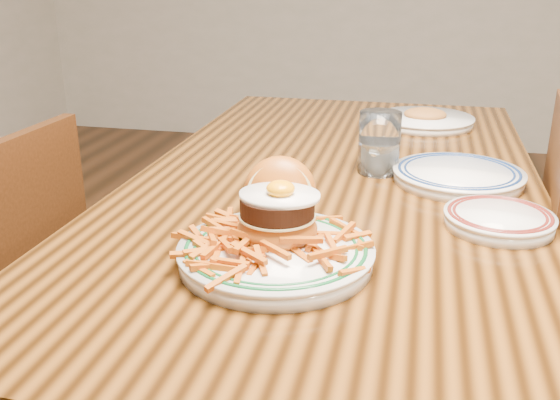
% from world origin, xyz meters
% --- Properties ---
extents(table, '(0.85, 1.60, 0.75)m').
position_xyz_m(table, '(0.00, 0.00, 0.66)').
color(table, black).
rests_on(table, floor).
extents(main_plate, '(0.30, 0.31, 0.14)m').
position_xyz_m(main_plate, '(-0.03, -0.41, 0.79)').
color(main_plate, silver).
rests_on(main_plate, table).
extents(side_plate, '(0.19, 0.19, 0.03)m').
position_xyz_m(side_plate, '(0.31, -0.21, 0.77)').
color(side_plate, silver).
rests_on(side_plate, table).
extents(rear_plate, '(0.27, 0.27, 0.03)m').
position_xyz_m(rear_plate, '(0.25, 0.02, 0.77)').
color(rear_plate, silver).
rests_on(rear_plate, table).
extents(water_glass, '(0.09, 0.09, 0.13)m').
position_xyz_m(water_glass, '(0.08, 0.05, 0.81)').
color(water_glass, white).
rests_on(water_glass, table).
extents(far_plate, '(0.27, 0.27, 0.05)m').
position_xyz_m(far_plate, '(0.18, 0.51, 0.77)').
color(far_plate, silver).
rests_on(far_plate, table).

